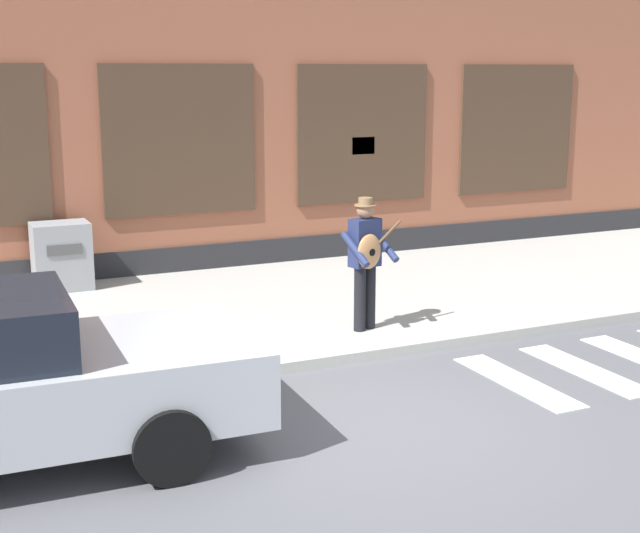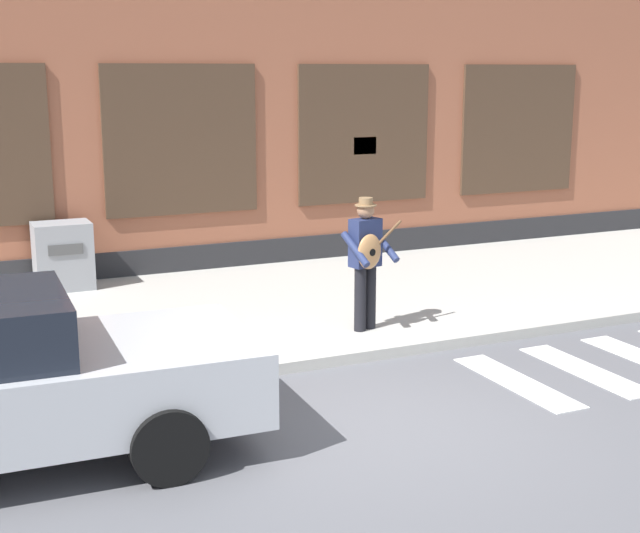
% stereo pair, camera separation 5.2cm
% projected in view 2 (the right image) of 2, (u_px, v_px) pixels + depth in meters
% --- Properties ---
extents(ground_plane, '(160.00, 160.00, 0.00)m').
position_uv_depth(ground_plane, '(380.00, 423.00, 8.71)').
color(ground_plane, '#56565B').
extents(sidewalk, '(28.00, 5.11, 0.14)m').
position_uv_depth(sidewalk, '(236.00, 312.00, 12.48)').
color(sidewalk, '#ADAAA3').
rests_on(sidewalk, ground).
extents(building_backdrop, '(28.00, 4.06, 6.25)m').
position_uv_depth(building_backdrop, '(149.00, 85.00, 15.86)').
color(building_backdrop, '#99563D').
rests_on(building_backdrop, ground).
extents(busker, '(0.76, 0.62, 1.70)m').
position_uv_depth(busker, '(366.00, 256.00, 11.16)').
color(busker, black).
rests_on(busker, sidewalk).
extents(utility_box, '(0.84, 0.62, 1.02)m').
position_uv_depth(utility_box, '(63.00, 256.00, 13.41)').
color(utility_box, gray).
rests_on(utility_box, sidewalk).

